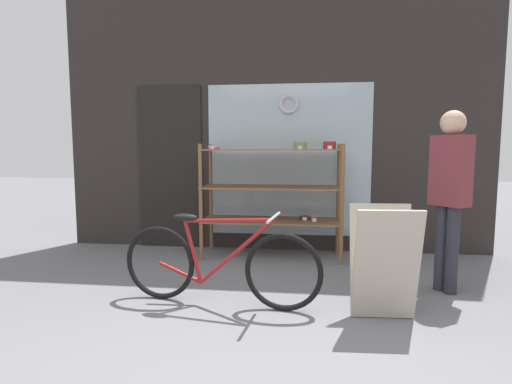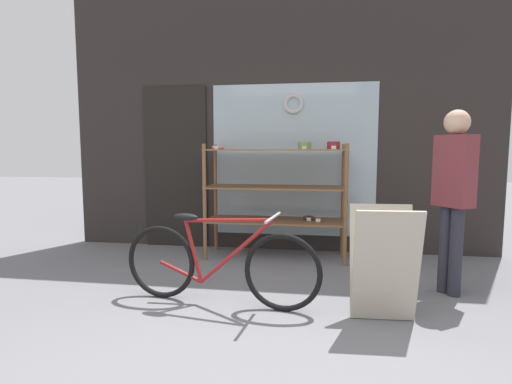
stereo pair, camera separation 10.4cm
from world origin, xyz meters
The scene contains 6 objects.
ground_plane centered at (0.00, 0.00, 0.00)m, with size 30.00×30.00×0.00m, color slate.
storefront_facade centered at (-0.03, 2.92, 1.77)m, with size 5.42×0.13×3.64m.
display_case centered at (0.04, 2.50, 0.85)m, with size 1.64×0.55×1.38m.
bicycle centered at (-0.30, 0.96, 0.34)m, with size 1.70×0.46×0.77m.
sandwich_board centered at (1.01, 0.85, 0.43)m, with size 0.49×0.40×0.86m.
pedestrian centered at (1.68, 1.51, 0.96)m, with size 0.33×0.37×1.63m.
Camera 2 is at (0.51, -2.18, 1.28)m, focal length 28.00 mm.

